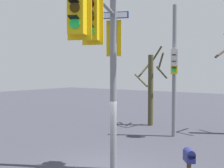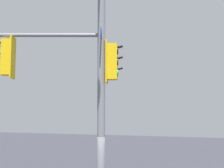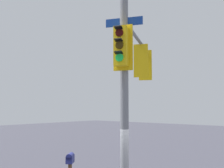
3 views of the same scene
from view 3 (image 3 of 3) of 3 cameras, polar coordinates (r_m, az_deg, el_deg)
main_signal_pole_assembly at (r=8.67m, az=3.46°, el=8.24°), size 6.13×3.30×9.47m
mailbox at (r=10.21m, az=-9.14°, el=-16.36°), size 0.50×0.45×1.41m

